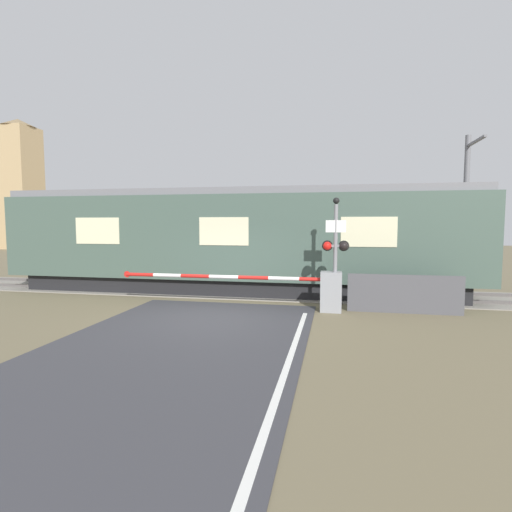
# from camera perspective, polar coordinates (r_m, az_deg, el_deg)

# --- Properties ---
(ground_plane) EXTENTS (80.00, 80.00, 0.00)m
(ground_plane) POSITION_cam_1_polar(r_m,az_deg,el_deg) (10.92, -6.32, -8.82)
(ground_plane) COLOR #6B6047
(track_bed) EXTENTS (36.00, 3.20, 0.13)m
(track_bed) POSITION_cam_1_polar(r_m,az_deg,el_deg) (14.85, -1.43, -5.08)
(track_bed) COLOR gray
(track_bed) RESTS_ON ground_plane
(train) EXTENTS (16.95, 2.92, 3.76)m
(train) POSITION_cam_1_polar(r_m,az_deg,el_deg) (14.75, -3.07, 2.28)
(train) COLOR black
(train) RESTS_ON ground_plane
(crossing_barrier) EXTENTS (6.79, 0.44, 1.16)m
(crossing_barrier) POSITION_cam_1_polar(r_m,az_deg,el_deg) (11.72, 7.49, -4.62)
(crossing_barrier) COLOR gray
(crossing_barrier) RESTS_ON ground_plane
(signal_post) EXTENTS (0.76, 0.26, 3.27)m
(signal_post) POSITION_cam_1_polar(r_m,az_deg,el_deg) (11.51, 11.29, 1.21)
(signal_post) COLOR gray
(signal_post) RESTS_ON ground_plane
(catenary_pole) EXTENTS (0.20, 1.90, 5.82)m
(catenary_pole) POSITION_cam_1_polar(r_m,az_deg,el_deg) (17.03, 27.77, 5.88)
(catenary_pole) COLOR slate
(catenary_pole) RESTS_ON ground_plane
(distant_building) EXTENTS (3.43, 3.43, 12.79)m
(distant_building) POSITION_cam_1_polar(r_m,az_deg,el_deg) (46.74, -30.59, 8.88)
(distant_building) COLOR tan
(distant_building) RESTS_ON ground_plane
(roadside_fence) EXTENTS (3.14, 0.06, 1.10)m
(roadside_fence) POSITION_cam_1_polar(r_m,az_deg,el_deg) (12.06, 20.45, -5.13)
(roadside_fence) COLOR #4C4C51
(roadside_fence) RESTS_ON ground_plane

